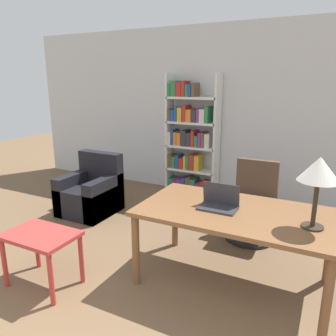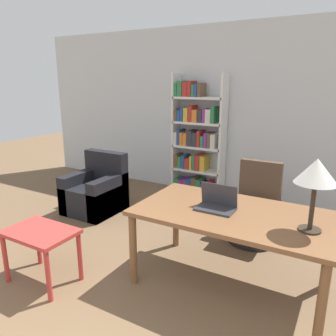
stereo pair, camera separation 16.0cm
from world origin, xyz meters
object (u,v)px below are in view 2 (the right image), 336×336
(laptop, at_px, (216,204))
(armchair, at_px, (96,192))
(desk, at_px, (233,220))
(table_lamp, at_px, (316,173))
(side_table_blue, at_px, (41,239))
(office_chair, at_px, (255,206))
(bookshelf, at_px, (196,141))

(laptop, height_order, armchair, laptop)
(laptop, xyz_separation_m, armchair, (-2.16, 0.79, -0.50))
(desk, bearing_deg, table_lamp, -6.39)
(desk, xyz_separation_m, side_table_blue, (-1.56, -0.82, -0.22))
(laptop, distance_m, armchair, 2.35)
(desk, height_order, laptop, laptop)
(desk, height_order, office_chair, office_chair)
(laptop, xyz_separation_m, side_table_blue, (-1.41, -0.80, -0.35))
(table_lamp, bearing_deg, bookshelf, 132.00)
(desk, relative_size, office_chair, 1.84)
(laptop, xyz_separation_m, office_chair, (0.09, 1.06, -0.37))
(laptop, bearing_deg, table_lamp, -3.97)
(desk, bearing_deg, bookshelf, 122.51)
(laptop, height_order, office_chair, laptop)
(office_chair, bearing_deg, laptop, -94.64)
(armchair, height_order, bookshelf, bookshelf)
(laptop, distance_m, side_table_blue, 1.66)
(desk, height_order, armchair, armchair)
(armchair, bearing_deg, table_lamp, -15.90)
(office_chair, xyz_separation_m, side_table_blue, (-1.49, -1.87, 0.02))
(office_chair, height_order, bookshelf, bookshelf)
(desk, xyz_separation_m, table_lamp, (0.64, -0.07, 0.54))
(laptop, height_order, bookshelf, bookshelf)
(desk, bearing_deg, side_table_blue, -152.25)
(side_table_blue, xyz_separation_m, bookshelf, (0.17, 3.00, 0.46))
(desk, relative_size, side_table_blue, 2.63)
(side_table_blue, height_order, armchair, armchair)
(office_chair, bearing_deg, table_lamp, -57.86)
(desk, distance_m, laptop, 0.20)
(armchair, bearing_deg, office_chair, 7.06)
(side_table_blue, distance_m, armchair, 1.77)
(table_lamp, relative_size, side_table_blue, 0.88)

